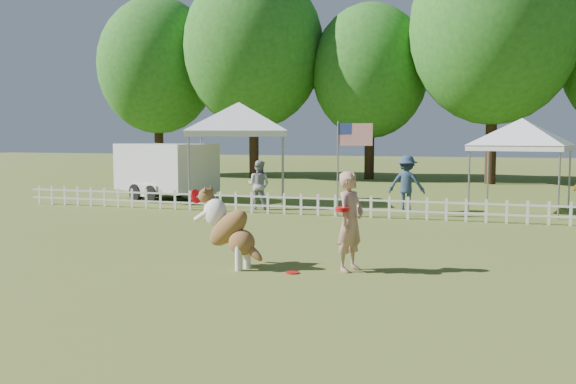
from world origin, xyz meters
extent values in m
plane|color=#485F1E|center=(0.00, 0.00, 0.00)|extent=(120.00, 120.00, 0.00)
imported|color=tan|center=(1.31, 0.07, 0.82)|extent=(0.56, 0.69, 1.65)
cylinder|color=red|center=(0.47, -0.42, 0.01)|extent=(0.26, 0.26, 0.02)
imported|color=#9D9EA2|center=(-3.40, 7.93, 0.74)|extent=(0.75, 0.60, 1.48)
imported|color=navy|center=(0.94, 8.82, 0.83)|extent=(1.09, 0.65, 1.65)
camera|label=1|loc=(3.71, -10.13, 2.22)|focal=40.00mm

